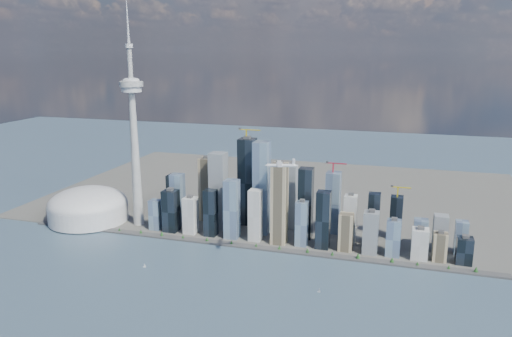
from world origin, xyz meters
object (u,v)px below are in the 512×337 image
(dome_stadium, at_px, (88,207))
(sailboat_east, at_px, (319,291))
(sailboat_west, at_px, (145,266))
(airplane, at_px, (281,165))
(needle_tower, at_px, (134,133))

(dome_stadium, relative_size, sailboat_east, 22.40)
(dome_stadium, height_order, sailboat_west, dome_stadium)
(dome_stadium, height_order, airplane, airplane)
(needle_tower, xyz_separation_m, dome_stadium, (-140.00, -10.00, -196.40))
(airplane, distance_m, sailboat_east, 242.34)
(dome_stadium, distance_m, sailboat_west, 351.12)
(sailboat_west, xyz_separation_m, sailboat_east, (361.51, -4.93, 0.02))
(sailboat_east, bearing_deg, airplane, 165.05)
(needle_tower, relative_size, dome_stadium, 2.75)
(airplane, bearing_deg, dome_stadium, 147.83)
(needle_tower, relative_size, sailboat_east, 61.66)
(sailboat_east, bearing_deg, needle_tower, 170.80)
(airplane, relative_size, sailboat_east, 6.92)
(airplane, distance_m, sailboat_west, 355.10)
(needle_tower, relative_size, sailboat_west, 62.09)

